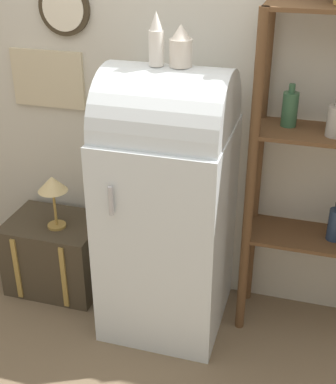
{
  "coord_description": "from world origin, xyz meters",
  "views": [
    {
      "loc": [
        0.7,
        -2.19,
        2.13
      ],
      "look_at": [
        0.0,
        0.22,
        0.82
      ],
      "focal_mm": 50.0,
      "sensor_mm": 36.0,
      "label": 1
    }
  ],
  "objects_px": {
    "vase_left": "(156,41)",
    "desk_lamp": "(53,187)",
    "suitcase_trunk": "(57,254)",
    "vase_center": "(181,47)",
    "refrigerator": "(168,199)"
  },
  "relations": [
    {
      "from": "vase_left",
      "to": "desk_lamp",
      "type": "bearing_deg",
      "value": 175.39
    },
    {
      "from": "suitcase_trunk",
      "to": "vase_center",
      "type": "bearing_deg",
      "value": -5.44
    },
    {
      "from": "refrigerator",
      "to": "vase_left",
      "type": "xyz_separation_m",
      "value": [
        -0.05,
        -0.01,
        0.83
      ]
    },
    {
      "from": "refrigerator",
      "to": "suitcase_trunk",
      "type": "bearing_deg",
      "value": 173.74
    },
    {
      "from": "refrigerator",
      "to": "desk_lamp",
      "type": "xyz_separation_m",
      "value": [
        -0.7,
        0.04,
        -0.05
      ]
    },
    {
      "from": "refrigerator",
      "to": "vase_center",
      "type": "bearing_deg",
      "value": 4.61
    },
    {
      "from": "vase_left",
      "to": "vase_center",
      "type": "bearing_deg",
      "value": 9.07
    },
    {
      "from": "refrigerator",
      "to": "desk_lamp",
      "type": "relative_size",
      "value": 4.49
    },
    {
      "from": "suitcase_trunk",
      "to": "desk_lamp",
      "type": "distance_m",
      "value": 0.5
    },
    {
      "from": "vase_left",
      "to": "desk_lamp",
      "type": "relative_size",
      "value": 0.75
    },
    {
      "from": "suitcase_trunk",
      "to": "vase_left",
      "type": "xyz_separation_m",
      "value": [
        0.7,
        -0.1,
        1.38
      ]
    },
    {
      "from": "vase_left",
      "to": "vase_center",
      "type": "height_order",
      "value": "vase_left"
    },
    {
      "from": "desk_lamp",
      "to": "vase_left",
      "type": "bearing_deg",
      "value": -4.61
    },
    {
      "from": "vase_left",
      "to": "suitcase_trunk",
      "type": "bearing_deg",
      "value": 172.24
    },
    {
      "from": "vase_center",
      "to": "vase_left",
      "type": "bearing_deg",
      "value": -170.93
    }
  ]
}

